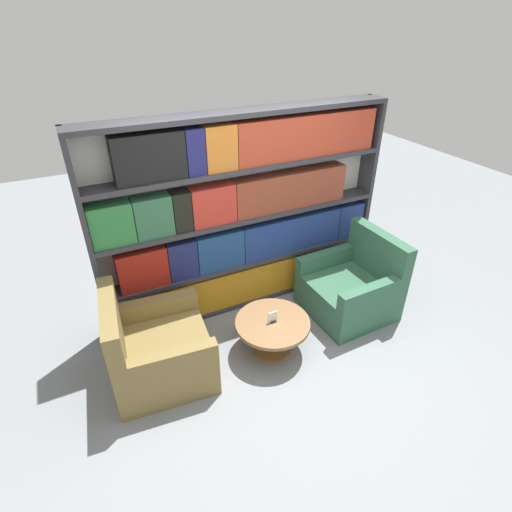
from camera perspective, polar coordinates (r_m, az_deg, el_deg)
ground_plane at (r=4.22m, az=5.95°, el=-15.17°), size 14.00×14.00×0.00m
bookshelf at (r=4.45m, az=-1.27°, el=5.44°), size 3.30×0.30×2.26m
armchair_left at (r=4.02m, az=-14.09°, el=-12.98°), size 0.99×0.99×0.95m
armchair_right at (r=4.80m, az=13.53°, el=-4.44°), size 0.93×0.94×0.95m
coffee_table at (r=4.17m, az=2.36°, el=-10.44°), size 0.77×0.77×0.38m
table_sign at (r=4.06m, az=2.41°, el=-8.79°), size 0.10×0.06×0.12m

